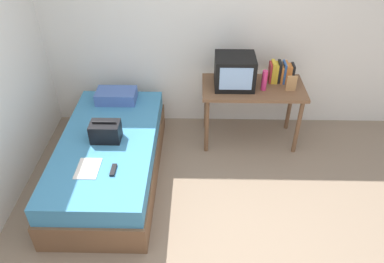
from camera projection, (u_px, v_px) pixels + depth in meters
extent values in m
plane|color=#84705B|center=(207.00, 238.00, 3.49)|extent=(8.00, 8.00, 0.00)
cube|color=silver|center=(208.00, 23.00, 4.32)|extent=(5.20, 0.10, 2.60)
cube|color=brown|center=(111.00, 165.00, 4.07)|extent=(1.00, 2.00, 0.31)
cube|color=teal|center=(108.00, 147.00, 3.91)|extent=(0.97, 1.94, 0.20)
cube|color=brown|center=(253.00, 88.00, 4.27)|extent=(1.16, 0.60, 0.04)
cylinder|color=brown|center=(207.00, 126.00, 4.31)|extent=(0.05, 0.05, 0.71)
cylinder|color=brown|center=(298.00, 127.00, 4.29)|extent=(0.05, 0.05, 0.71)
cylinder|color=brown|center=(207.00, 104.00, 4.70)|extent=(0.05, 0.05, 0.71)
cylinder|color=brown|center=(290.00, 105.00, 4.68)|extent=(0.05, 0.05, 0.71)
cube|color=black|center=(235.00, 71.00, 4.16)|extent=(0.44, 0.38, 0.36)
cube|color=#8CB2E0|center=(236.00, 79.00, 4.00)|extent=(0.35, 0.01, 0.26)
cylinder|color=#E53372|center=(264.00, 80.00, 4.13)|extent=(0.06, 0.06, 0.23)
cube|color=#B72D33|center=(270.00, 72.00, 4.29)|extent=(0.02, 0.14, 0.23)
cube|color=gold|center=(273.00, 72.00, 4.28)|extent=(0.04, 0.15, 0.24)
cube|color=gold|center=(276.00, 72.00, 4.29)|extent=(0.03, 0.15, 0.22)
cube|color=black|center=(279.00, 72.00, 4.28)|extent=(0.03, 0.13, 0.25)
cube|color=#CC7233|center=(281.00, 73.00, 4.29)|extent=(0.02, 0.16, 0.20)
cube|color=#2D5699|center=(284.00, 72.00, 4.28)|extent=(0.02, 0.16, 0.24)
cube|color=#CC7233|center=(286.00, 72.00, 4.28)|extent=(0.02, 0.16, 0.23)
cube|color=#CC7233|center=(289.00, 73.00, 4.29)|extent=(0.04, 0.13, 0.20)
cube|color=black|center=(292.00, 73.00, 4.29)|extent=(0.03, 0.13, 0.21)
cube|color=#B27F4C|center=(291.00, 83.00, 4.13)|extent=(0.11, 0.02, 0.18)
cube|color=#4766AD|center=(116.00, 96.00, 4.42)|extent=(0.46, 0.28, 0.14)
cube|color=black|center=(106.00, 132.00, 3.80)|extent=(0.30, 0.20, 0.20)
cylinder|color=black|center=(104.00, 122.00, 3.73)|extent=(0.24, 0.02, 0.02)
cube|color=white|center=(88.00, 168.00, 3.49)|extent=(0.21, 0.29, 0.01)
cube|color=black|center=(113.00, 170.00, 3.47)|extent=(0.04, 0.16, 0.02)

